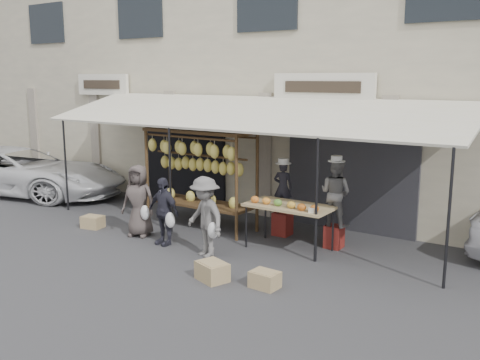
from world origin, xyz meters
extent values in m
plane|color=#2D2D30|center=(0.00, 0.00, 0.00)|extent=(90.00, 90.00, 0.00)
cube|color=beige|center=(0.00, 6.50, 3.50)|extent=(24.00, 6.00, 7.00)
cube|color=#232328|center=(2.20, 3.46, 1.25)|extent=(3.00, 0.10, 2.50)
cube|color=black|center=(-2.50, 3.46, 1.25)|extent=(2.60, 0.10, 2.50)
cube|color=silver|center=(1.50, 3.40, 3.15)|extent=(2.40, 0.10, 0.60)
cube|color=silver|center=(-5.50, 3.40, 3.15)|extent=(2.00, 0.10, 0.60)
cube|color=beige|center=(0.00, 2.30, 2.60)|extent=(10.00, 2.34, 0.63)
cylinder|color=black|center=(-4.50, 1.15, 1.15)|extent=(0.05, 0.05, 2.30)
cylinder|color=black|center=(-1.00, 1.15, 1.15)|extent=(0.05, 0.05, 2.30)
cylinder|color=black|center=(2.50, 1.15, 1.15)|extent=(0.05, 0.05, 2.30)
cylinder|color=black|center=(4.80, 1.15, 1.15)|extent=(0.05, 0.05, 2.30)
cylinder|color=black|center=(-1.94, 1.41, 1.10)|extent=(0.07, 0.07, 2.20)
cylinder|color=black|center=(0.56, 1.41, 1.10)|extent=(0.07, 0.07, 2.20)
cylinder|color=black|center=(-1.94, 2.21, 1.10)|extent=(0.07, 0.07, 2.20)
cylinder|color=black|center=(0.56, 2.21, 1.10)|extent=(0.07, 0.07, 2.20)
cube|color=black|center=(-0.69, 1.81, 2.20)|extent=(2.60, 0.90, 0.07)
cylinder|color=black|center=(-0.69, 1.46, 2.08)|extent=(2.50, 0.05, 0.05)
cylinder|color=black|center=(-0.69, 2.16, 2.08)|extent=(2.50, 0.05, 0.05)
cylinder|color=black|center=(-0.69, 1.81, 1.65)|extent=(2.50, 0.05, 0.05)
cube|color=black|center=(-0.69, 1.81, 0.55)|extent=(2.50, 0.80, 0.05)
ellipsoid|color=#D1BA60|center=(-1.79, 1.46, 1.84)|extent=(0.20, 0.18, 0.30)
ellipsoid|color=#D1BA60|center=(-1.57, 1.61, 1.81)|extent=(0.20, 0.18, 0.30)
ellipsoid|color=#D1BA60|center=(-1.35, 1.46, 1.81)|extent=(0.20, 0.18, 0.30)
ellipsoid|color=#D1BA60|center=(-1.13, 1.61, 1.83)|extent=(0.20, 0.18, 0.30)
ellipsoid|color=#D1BA60|center=(-0.91, 1.46, 1.82)|extent=(0.20, 0.18, 0.30)
ellipsoid|color=#D1BA60|center=(-0.69, 1.61, 1.85)|extent=(0.20, 0.18, 0.30)
ellipsoid|color=#D1BA60|center=(-0.47, 1.46, 1.83)|extent=(0.20, 0.18, 0.30)
ellipsoid|color=#D1BA60|center=(-0.25, 1.61, 1.85)|extent=(0.20, 0.18, 0.30)
ellipsoid|color=#D1BA60|center=(-0.03, 1.46, 1.82)|extent=(0.20, 0.18, 0.30)
ellipsoid|color=#D1BA60|center=(0.19, 1.61, 1.82)|extent=(0.20, 0.18, 0.30)
ellipsoid|color=#D1BA60|center=(0.41, 1.46, 1.81)|extent=(0.20, 0.18, 0.30)
ellipsoid|color=#D1BA60|center=(-1.74, 1.81, 1.41)|extent=(0.20, 0.18, 0.30)
ellipsoid|color=#D1BA60|center=(-1.53, 1.81, 1.40)|extent=(0.20, 0.18, 0.30)
ellipsoid|color=#D1BA60|center=(-1.32, 1.81, 1.40)|extent=(0.20, 0.18, 0.30)
ellipsoid|color=#D1BA60|center=(-1.11, 1.81, 1.45)|extent=(0.20, 0.18, 0.30)
ellipsoid|color=#D1BA60|center=(-0.90, 1.81, 1.42)|extent=(0.20, 0.18, 0.30)
ellipsoid|color=#D1BA60|center=(-0.69, 1.81, 1.45)|extent=(0.20, 0.18, 0.30)
ellipsoid|color=#D1BA60|center=(-0.48, 1.81, 1.44)|extent=(0.20, 0.18, 0.30)
ellipsoid|color=#D1BA60|center=(-0.27, 1.81, 1.43)|extent=(0.20, 0.18, 0.30)
ellipsoid|color=#D1BA60|center=(-0.06, 1.81, 1.41)|extent=(0.20, 0.18, 0.30)
ellipsoid|color=#D1BA60|center=(0.15, 1.81, 1.43)|extent=(0.20, 0.18, 0.30)
ellipsoid|color=#D1BA60|center=(0.36, 1.81, 1.43)|extent=(0.20, 0.18, 0.30)
cube|color=tan|center=(1.74, 1.52, 0.88)|extent=(1.70, 0.90, 0.05)
cylinder|color=black|center=(0.97, 1.15, 0.42)|extent=(0.04, 0.04, 0.85)
cylinder|color=black|center=(2.51, 1.15, 0.42)|extent=(0.04, 0.04, 0.85)
cylinder|color=black|center=(0.97, 1.89, 0.42)|extent=(0.04, 0.04, 0.85)
cylinder|color=black|center=(2.51, 1.89, 0.42)|extent=(0.04, 0.04, 0.85)
ellipsoid|color=orange|center=(1.09, 1.29, 0.97)|extent=(0.18, 0.14, 0.14)
ellipsoid|color=orange|center=(1.34, 1.31, 0.97)|extent=(0.18, 0.14, 0.14)
ellipsoid|color=#598C33|center=(1.60, 1.31, 0.97)|extent=(0.18, 0.14, 0.14)
ellipsoid|color=gold|center=(1.91, 1.29, 0.97)|extent=(0.18, 0.14, 0.14)
ellipsoid|color=#B25919|center=(2.16, 1.24, 0.97)|extent=(0.18, 0.14, 0.14)
ellipsoid|color=#B25919|center=(2.40, 1.28, 0.97)|extent=(0.18, 0.14, 0.14)
imported|color=black|center=(1.16, 2.29, 1.05)|extent=(0.45, 0.35, 1.10)
imported|color=slate|center=(2.45, 2.10, 1.12)|extent=(0.70, 0.57, 1.33)
imported|color=#473E3B|center=(-1.37, 0.54, 0.77)|extent=(0.86, 0.68, 1.54)
imported|color=#2C2B37|center=(-0.53, 0.38, 0.69)|extent=(0.84, 0.41, 1.39)
imported|color=slate|center=(0.62, 0.27, 0.77)|extent=(1.12, 0.85, 1.54)
cube|color=maroon|center=(1.16, 2.29, 0.25)|extent=(0.39, 0.39, 0.50)
cube|color=maroon|center=(2.45, 2.10, 0.23)|extent=(0.33, 0.33, 0.46)
cube|color=tan|center=(1.49, -0.66, 0.16)|extent=(0.62, 0.55, 0.31)
cube|color=tan|center=(2.38, -0.44, 0.13)|extent=(0.47, 0.36, 0.27)
cube|color=tan|center=(-2.68, 0.38, 0.14)|extent=(0.51, 0.42, 0.27)
imported|color=silver|center=(-7.52, 1.65, 1.00)|extent=(5.15, 3.18, 2.00)
camera|label=1|loc=(6.62, -7.46, 3.36)|focal=40.00mm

